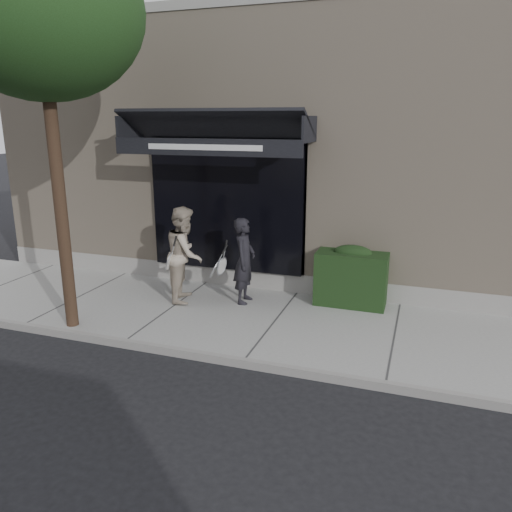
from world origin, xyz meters
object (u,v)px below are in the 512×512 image
at_px(pedestrian_front, 244,261).
at_px(pedestrian_back, 185,254).
at_px(hedge, 352,276).
at_px(street_tree, 40,12).

xyz_separation_m(pedestrian_front, pedestrian_back, (-1.11, -0.23, 0.09)).
bearing_deg(pedestrian_front, hedge, 16.28).
bearing_deg(pedestrian_front, street_tree, -140.05).
bearing_deg(pedestrian_back, pedestrian_front, 11.72).
xyz_separation_m(street_tree, pedestrian_back, (1.27, 1.76, -3.95)).
bearing_deg(hedge, pedestrian_back, -165.36).
height_order(street_tree, pedestrian_back, street_tree).
height_order(street_tree, pedestrian_front, street_tree).
bearing_deg(hedge, pedestrian_front, -163.72).
height_order(hedge, pedestrian_back, pedestrian_back).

